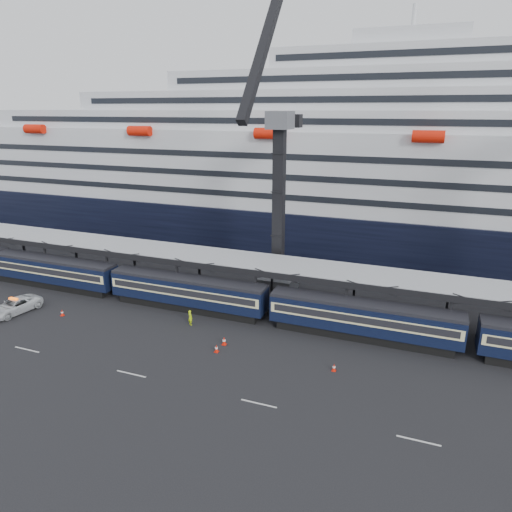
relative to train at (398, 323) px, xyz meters
The scene contains 11 objects.
ground 11.25m from the train, 65.06° to the right, with size 260.00×260.00×0.00m, color black.
train is the anchor object (origin of this frame).
canopy 6.85m from the train, 40.71° to the left, with size 130.00×6.25×5.53m.
cruise_ship 37.56m from the train, 84.34° to the left, with size 214.09×28.84×34.00m.
crane_dark_near 20.10m from the train, 150.76° to the left, with size 4.50×17.75×35.08m.
pickup_truck 42.10m from the train, 169.04° to the right, with size 2.73×5.93×1.65m, color silver.
worker 21.44m from the train, behind, with size 0.62×0.40×1.69m, color #C2EC0C.
traffic_cone_a 36.39m from the train, 169.32° to the right, with size 0.38×0.38×0.77m.
traffic_cone_b 17.89m from the train, 153.72° to the right, with size 0.40×0.40×0.80m.
traffic_cone_c 17.17m from the train, 158.26° to the right, with size 0.44×0.44×0.87m.
traffic_cone_d 8.81m from the train, 123.47° to the right, with size 0.37×0.37×0.73m.
Camera 1 is at (-3.33, -32.82, 22.27)m, focal length 32.00 mm.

